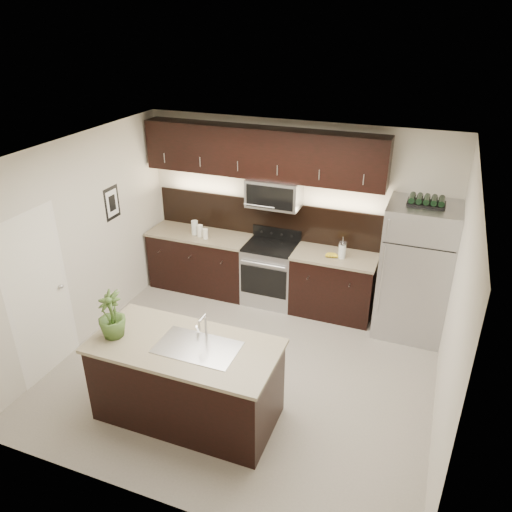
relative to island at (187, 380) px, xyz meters
The scene contains 12 objects.
ground 1.07m from the island, 73.14° to the left, with size 4.50×4.50×0.00m, color gray.
room_walls 1.52m from the island, 79.26° to the left, with size 4.52×4.02×2.71m.
counter_run 2.61m from the island, 93.90° to the left, with size 3.51×0.65×0.94m.
upper_fixtures 3.22m from the island, 93.14° to the left, with size 3.49×0.40×1.66m.
island is the anchor object (origin of this frame).
sink_faucet 0.51m from the island, ahead, with size 0.84×0.50×0.28m.
refrigerator 3.32m from the island, 50.79° to the left, with size 0.90×0.81×1.86m, color #B2B2B7.
wine_rack 3.59m from the island, 50.79° to the left, with size 0.46×0.28×0.11m.
plant 1.06m from the island, behind, with size 0.29×0.29×0.52m, color #395421.
canisters 2.81m from the island, 113.63° to the left, with size 0.31×0.18×0.22m.
french_press 2.84m from the island, 67.01° to the left, with size 0.11×0.11×0.31m.
bananas 2.73m from the island, 70.41° to the left, with size 0.18×0.14×0.06m, color gold.
Camera 1 is at (1.90, -4.57, 4.02)m, focal length 35.00 mm.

